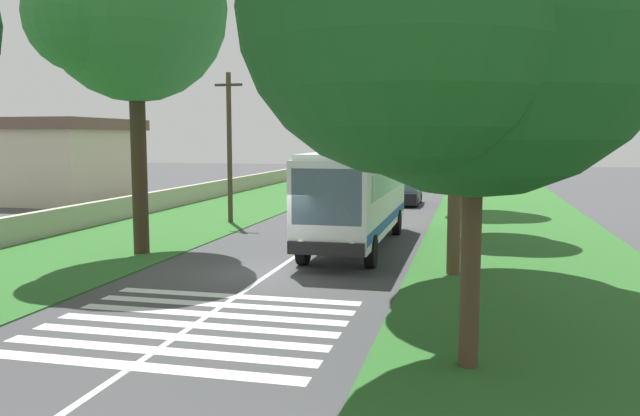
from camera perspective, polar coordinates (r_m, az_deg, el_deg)
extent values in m
plane|color=#424244|center=(19.89, -4.78, -6.06)|extent=(160.00, 160.00, 0.00)
cube|color=#2D6628|center=(36.61, -9.70, -0.41)|extent=(120.00, 8.00, 0.04)
cube|color=#2D6628|center=(33.79, 16.85, -1.15)|extent=(120.00, 8.00, 0.04)
cube|color=silver|center=(34.26, 3.03, -0.81)|extent=(110.00, 0.16, 0.01)
cube|color=white|center=(24.79, 3.37, 1.32)|extent=(11.00, 2.50, 2.90)
cube|color=slate|center=(25.04, 3.50, 2.57)|extent=(9.68, 2.54, 0.85)
cube|color=slate|center=(19.43, 0.58, 0.98)|extent=(0.08, 2.20, 1.74)
cube|color=#1E4C9E|center=(24.90, 3.35, -0.97)|extent=(10.78, 2.53, 0.36)
cube|color=white|center=(24.70, 3.39, 4.88)|extent=(10.56, 2.30, 0.18)
cube|color=black|center=(19.52, 0.50, -3.67)|extent=(0.16, 2.40, 0.40)
sphere|color=#F2EDCC|center=(19.75, -1.74, -3.18)|extent=(0.24, 0.24, 0.24)
sphere|color=#F2EDCC|center=(19.40, 2.86, -3.35)|extent=(0.24, 0.24, 0.24)
cylinder|color=black|center=(21.45, -1.50, -3.63)|extent=(1.10, 0.32, 1.10)
cylinder|color=black|center=(28.59, 2.30, -1.13)|extent=(1.10, 0.32, 1.10)
cylinder|color=black|center=(20.99, 4.59, -3.87)|extent=(1.10, 0.32, 1.10)
cylinder|color=black|center=(28.24, 6.88, -1.26)|extent=(1.10, 0.32, 1.10)
cube|color=silver|center=(12.78, -16.36, -13.39)|extent=(0.45, 6.80, 0.01)
cube|color=silver|center=(13.53, -14.44, -12.23)|extent=(0.45, 6.80, 0.01)
cube|color=silver|center=(14.29, -12.73, -11.17)|extent=(0.45, 6.80, 0.01)
cube|color=silver|center=(15.06, -11.20, -10.21)|extent=(0.45, 6.80, 0.01)
cube|color=silver|center=(15.85, -9.84, -9.34)|extent=(0.45, 6.80, 0.01)
cube|color=silver|center=(16.65, -8.61, -8.55)|extent=(0.45, 6.80, 0.01)
cube|color=silver|center=(17.47, -7.50, -7.83)|extent=(0.45, 6.80, 0.01)
cube|color=black|center=(40.80, 7.67, 1.03)|extent=(4.30, 1.75, 0.70)
cube|color=slate|center=(40.65, 7.67, 1.89)|extent=(2.00, 1.61, 0.55)
cylinder|color=black|center=(39.57, 6.35, 0.58)|extent=(0.64, 0.22, 0.64)
cylinder|color=black|center=(42.24, 6.80, 0.94)|extent=(0.64, 0.22, 0.64)
cylinder|color=black|center=(39.41, 8.60, 0.53)|extent=(0.64, 0.22, 0.64)
cylinder|color=black|center=(42.09, 8.91, 0.89)|extent=(0.64, 0.22, 0.64)
cube|color=#145933|center=(47.23, 4.04, 1.79)|extent=(4.30, 1.75, 0.70)
cube|color=slate|center=(47.09, 4.03, 2.54)|extent=(2.00, 1.61, 0.55)
cylinder|color=black|center=(46.05, 2.81, 1.42)|extent=(0.64, 0.22, 0.64)
cylinder|color=black|center=(48.70, 3.39, 1.69)|extent=(0.64, 0.22, 0.64)
cylinder|color=black|center=(45.80, 4.73, 1.38)|extent=(0.64, 0.22, 0.64)
cylinder|color=black|center=(48.46, 5.21, 1.65)|extent=(0.64, 0.22, 0.64)
cube|color=#B21E1E|center=(55.96, 5.10, 2.49)|extent=(4.30, 1.75, 0.70)
cube|color=slate|center=(55.83, 5.09, 3.12)|extent=(2.00, 1.61, 0.55)
cylinder|color=black|center=(54.76, 4.09, 2.20)|extent=(0.64, 0.22, 0.64)
cylinder|color=black|center=(57.42, 4.52, 2.38)|extent=(0.64, 0.22, 0.64)
cylinder|color=black|center=(54.54, 5.71, 2.16)|extent=(0.64, 0.22, 0.64)
cylinder|color=black|center=(57.21, 6.07, 2.35)|extent=(0.64, 0.22, 0.64)
cube|color=#CC4C33|center=(63.73, 9.41, 3.75)|extent=(6.00, 2.10, 2.10)
cube|color=slate|center=(63.91, 9.43, 4.10)|extent=(5.04, 2.13, 0.70)
cube|color=slate|center=(60.76, 9.22, 3.83)|extent=(0.06, 1.76, 1.18)
cylinder|color=black|center=(61.97, 8.40, 2.68)|extent=(0.76, 0.24, 0.76)
cylinder|color=black|center=(65.75, 8.68, 2.88)|extent=(0.76, 0.24, 0.76)
cylinder|color=black|center=(61.83, 10.15, 2.64)|extent=(0.76, 0.24, 0.76)
cylinder|color=black|center=(65.62, 10.34, 2.85)|extent=(0.76, 0.24, 0.76)
cylinder|color=#3D2D1E|center=(24.06, -15.88, 4.32)|extent=(0.56, 0.56, 6.95)
sphere|color=#337A38|center=(24.47, -16.27, 16.77)|extent=(6.58, 6.58, 6.58)
sphere|color=#337A38|center=(26.10, -14.02, 15.06)|extent=(4.37, 4.37, 4.37)
sphere|color=#337A38|center=(23.50, -20.46, 15.85)|extent=(3.85, 3.85, 3.85)
cylinder|color=#4C3826|center=(82.97, 4.88, 5.29)|extent=(0.37, 0.37, 5.46)
sphere|color=#1E5623|center=(83.01, 4.91, 8.45)|extent=(6.71, 6.71, 6.71)
sphere|color=#1E5623|center=(84.99, 5.10, 8.06)|extent=(4.58, 4.58, 4.58)
sphere|color=#1E5623|center=(81.49, 4.02, 8.14)|extent=(4.57, 4.57, 4.57)
cylinder|color=brown|center=(52.32, 1.05, 5.47)|extent=(0.46, 0.46, 6.85)
sphere|color=#286B2D|center=(52.48, 1.06, 10.84)|extent=(5.42, 5.42, 5.42)
sphere|color=#286B2D|center=(54.04, 1.44, 10.28)|extent=(3.24, 3.24, 3.24)
sphere|color=#286B2D|center=(51.31, -0.17, 10.49)|extent=(3.53, 3.53, 3.53)
cylinder|color=#4C3826|center=(28.84, 13.22, 3.36)|extent=(0.44, 0.44, 5.61)
sphere|color=#1E5623|center=(28.93, 13.43, 11.50)|extent=(4.73, 4.73, 4.73)
sphere|color=#1E5623|center=(30.31, 13.41, 10.59)|extent=(3.31, 3.31, 3.31)
sphere|color=#1E5623|center=(27.73, 11.92, 11.03)|extent=(2.78, 2.78, 2.78)
cylinder|color=brown|center=(38.67, 12.49, 4.92)|extent=(0.53, 0.53, 6.73)
sphere|color=#337A38|center=(38.85, 12.66, 11.95)|extent=(5.07, 5.07, 5.07)
sphere|color=#337A38|center=(40.33, 12.68, 11.19)|extent=(2.80, 2.80, 2.80)
sphere|color=#337A38|center=(37.57, 11.44, 11.59)|extent=(3.80, 3.80, 3.80)
cylinder|color=#4C3826|center=(11.92, 13.36, -2.74)|extent=(0.37, 0.37, 4.76)
sphere|color=#1E5623|center=(14.08, 13.77, 14.21)|extent=(4.62, 4.62, 4.62)
sphere|color=#1E5623|center=(10.23, 7.58, 17.39)|extent=(5.17, 5.17, 5.17)
cylinder|color=brown|center=(19.90, 12.01, 3.84)|extent=(0.41, 0.41, 6.81)
sphere|color=#19471E|center=(22.51, 12.46, 16.65)|extent=(4.90, 4.90, 4.90)
cylinder|color=#473828|center=(31.91, -8.09, 5.31)|extent=(0.24, 0.24, 7.37)
cube|color=#3D3326|center=(32.00, -8.18, 10.84)|extent=(0.12, 1.40, 0.12)
cube|color=#B2A893|center=(42.48, -11.30, 1.27)|extent=(70.00, 0.40, 1.12)
cube|color=beige|center=(45.67, -21.57, 3.52)|extent=(8.69, 6.44, 4.74)
cube|color=brown|center=(45.64, -21.71, 6.95)|extent=(9.29, 7.04, 0.73)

